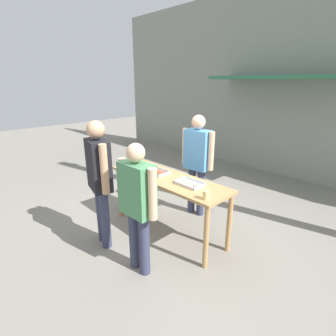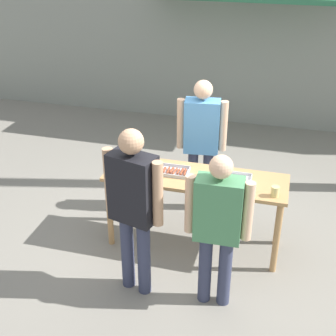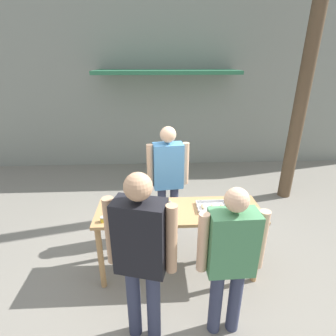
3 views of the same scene
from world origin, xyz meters
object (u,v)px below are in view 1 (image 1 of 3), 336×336
at_px(food_tray_sausages, 155,171).
at_px(person_customer_holding_hotdog, 99,174).
at_px(person_customer_with_cup, 138,199).
at_px(condiment_jar_ketchup, 126,166).
at_px(person_server_behind_table, 197,157).
at_px(food_tray_buns, 190,183).
at_px(beer_cup, 206,195).
at_px(condiment_jar_mustard, 122,165).

bearing_deg(food_tray_sausages, person_customer_holding_hotdog, -95.78).
height_order(person_customer_holding_hotdog, person_customer_with_cup, person_customer_holding_hotdog).
relative_size(condiment_jar_ketchup, person_customer_holding_hotdog, 0.03).
distance_m(person_server_behind_table, person_customer_with_cup, 1.76).
xyz_separation_m(condiment_jar_ketchup, person_server_behind_table, (0.71, 0.99, 0.11)).
height_order(food_tray_buns, beer_cup, beer_cup).
bearing_deg(food_tray_buns, person_customer_with_cup, -90.96).
xyz_separation_m(beer_cup, person_customer_holding_hotdog, (-1.31, -0.71, 0.11)).
bearing_deg(person_customer_holding_hotdog, condiment_jar_mustard, -40.98).
relative_size(condiment_jar_mustard, condiment_jar_ketchup, 1.00).
xyz_separation_m(condiment_jar_ketchup, person_customer_with_cup, (1.21, -0.69, 0.03)).
relative_size(beer_cup, person_customer_with_cup, 0.07).
bearing_deg(beer_cup, person_server_behind_table, 134.59).
bearing_deg(person_customer_holding_hotdog, food_tray_buns, -117.15).
relative_size(beer_cup, person_server_behind_table, 0.06).
height_order(condiment_jar_mustard, beer_cup, beer_cup).
relative_size(food_tray_sausages, person_server_behind_table, 0.27).
xyz_separation_m(food_tray_sausages, person_customer_with_cup, (0.73, -0.91, 0.04)).
distance_m(condiment_jar_mustard, person_customer_with_cup, 1.46).
bearing_deg(condiment_jar_ketchup, person_customer_with_cup, -29.92).
height_order(condiment_jar_ketchup, person_customer_with_cup, person_customer_with_cup).
bearing_deg(food_tray_sausages, condiment_jar_ketchup, -155.79).
distance_m(food_tray_buns, condiment_jar_mustard, 1.33).
bearing_deg(condiment_jar_mustard, person_customer_with_cup, -27.53).
distance_m(food_tray_buns, beer_cup, 0.52).
distance_m(food_tray_buns, person_server_behind_table, 0.94).
bearing_deg(person_customer_with_cup, condiment_jar_ketchup, -31.54).
distance_m(condiment_jar_mustard, person_server_behind_table, 1.29).
bearing_deg(person_server_behind_table, food_tray_sausages, -113.34).
relative_size(condiment_jar_ketchup, person_customer_with_cup, 0.04).
bearing_deg(beer_cup, food_tray_sausages, 169.65).
bearing_deg(person_customer_holding_hotdog, person_customer_with_cup, -163.63).
xyz_separation_m(food_tray_buns, person_customer_holding_hotdog, (-0.84, -0.93, 0.15)).
bearing_deg(person_server_behind_table, food_tray_buns, -63.22).
height_order(beer_cup, person_customer_with_cup, person_customer_with_cup).
distance_m(beer_cup, person_customer_with_cup, 0.84).
bearing_deg(food_tray_sausages, person_server_behind_table, 73.49).
xyz_separation_m(food_tray_sausages, beer_cup, (1.21, -0.22, 0.04)).
distance_m(condiment_jar_ketchup, person_server_behind_table, 1.22).
relative_size(condiment_jar_mustard, beer_cup, 0.56).
height_order(beer_cup, person_server_behind_table, person_server_behind_table).
distance_m(food_tray_sausages, condiment_jar_mustard, 0.61).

